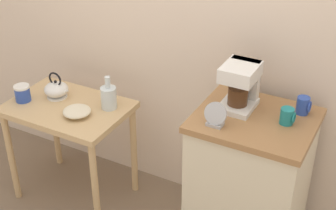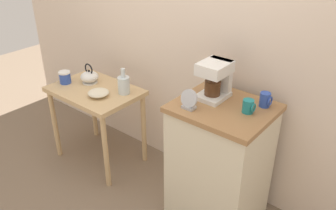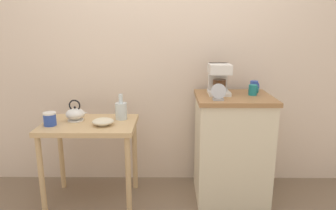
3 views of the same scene
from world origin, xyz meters
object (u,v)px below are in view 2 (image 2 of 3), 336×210
at_px(teakettle, 90,77).
at_px(canister_enamel, 65,77).
at_px(mug_blue, 265,100).
at_px(mug_dark_teal, 248,106).
at_px(table_clock, 189,100).
at_px(coffee_maker, 216,78).
at_px(bowl_stoneware, 98,93).
at_px(glass_carafe_vase, 124,85).

relative_size(teakettle, canister_enamel, 1.78).
xyz_separation_m(mug_blue, mug_dark_teal, (-0.05, -0.14, -0.00)).
height_order(canister_enamel, table_clock, table_clock).
bearing_deg(table_clock, coffee_maker, 81.21).
bearing_deg(table_clock, bowl_stoneware, 179.16).
xyz_separation_m(glass_carafe_vase, canister_enamel, (-0.55, -0.19, -0.02)).
height_order(bowl_stoneware, glass_carafe_vase, glass_carafe_vase).
distance_m(glass_carafe_vase, coffee_maker, 0.89).
distance_m(canister_enamel, mug_blue, 1.76).
bearing_deg(mug_dark_teal, table_clock, -149.05).
height_order(canister_enamel, mug_dark_teal, mug_dark_teal).
xyz_separation_m(glass_carafe_vase, mug_blue, (1.17, 0.15, 0.18)).
relative_size(teakettle, glass_carafe_vase, 0.88).
distance_m(bowl_stoneware, table_clock, 0.95).
bearing_deg(mug_blue, glass_carafe_vase, -172.90).
bearing_deg(canister_enamel, mug_blue, 10.96).
xyz_separation_m(bowl_stoneware, mug_dark_teal, (1.25, 0.18, 0.23)).
height_order(bowl_stoneware, teakettle, teakettle).
bearing_deg(table_clock, mug_dark_teal, 30.95).
relative_size(teakettle, mug_blue, 1.99).
height_order(teakettle, mug_dark_teal, mug_dark_teal).
bearing_deg(mug_blue, table_clock, -137.80).
relative_size(coffee_maker, mug_dark_teal, 2.94).
xyz_separation_m(teakettle, coffee_maker, (1.22, 0.10, 0.30)).
bearing_deg(mug_dark_teal, bowl_stoneware, -171.77).
xyz_separation_m(teakettle, table_clock, (1.18, -0.14, 0.21)).
height_order(glass_carafe_vase, mug_dark_teal, mug_dark_teal).
xyz_separation_m(glass_carafe_vase, table_clock, (0.80, -0.19, 0.19)).
distance_m(canister_enamel, mug_dark_teal, 1.70).
distance_m(coffee_maker, mug_dark_teal, 0.31).
bearing_deg(mug_dark_teal, coffee_maker, 169.25).
distance_m(glass_carafe_vase, table_clock, 0.85).
relative_size(glass_carafe_vase, table_clock, 1.67).
xyz_separation_m(mug_dark_teal, table_clock, (-0.32, -0.19, 0.01)).
bearing_deg(coffee_maker, table_clock, -98.79).
bearing_deg(mug_blue, bowl_stoneware, -166.02).
distance_m(canister_enamel, table_clock, 1.37).
xyz_separation_m(bowl_stoneware, teakettle, (-0.26, 0.13, 0.03)).
bearing_deg(mug_dark_teal, canister_enamel, -173.47).
distance_m(coffee_maker, table_clock, 0.26).
height_order(canister_enamel, mug_blue, mug_blue).
relative_size(bowl_stoneware, canister_enamel, 1.59).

